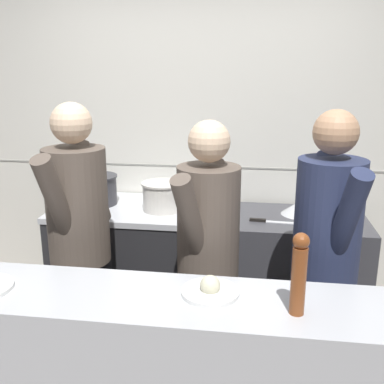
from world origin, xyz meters
TOP-DOWN VIEW (x-y plane):
  - wall_back_tiled at (0.00, 1.57)m, footprint 8.00×0.06m
  - oven_range at (-0.52, 1.17)m, footprint 1.01×0.71m
  - prep_counter at (0.61, 1.16)m, footprint 1.17×0.65m
  - stock_pot at (-0.74, 1.19)m, footprint 0.31×0.31m
  - sauce_pot at (-0.23, 1.12)m, footprint 0.29×0.29m
  - mixing_bowl_steel at (0.74, 1.25)m, footprint 0.26×0.26m
  - chefs_knife at (0.54, 1.04)m, footprint 0.39×0.05m
  - plated_dish_appetiser at (0.24, -0.15)m, footprint 0.25×0.25m
  - pepper_mill at (0.59, -0.25)m, footprint 0.06×0.06m
  - chef_head_cook at (-0.59, 0.46)m, footprint 0.38×0.75m
  - chef_sous at (0.17, 0.39)m, footprint 0.42×0.71m
  - chef_line at (0.79, 0.41)m, footprint 0.42×0.74m

SIDE VIEW (x-z plane):
  - prep_counter at x=0.61m, z-range 0.00..0.89m
  - oven_range at x=-0.52m, z-range 0.00..0.92m
  - chefs_knife at x=0.54m, z-range 0.89..0.91m
  - chef_sous at x=0.17m, z-range 0.09..1.74m
  - mixing_bowl_steel at x=0.74m, z-range 0.89..0.99m
  - chef_line at x=0.79m, z-range 0.10..1.80m
  - chef_head_cook at x=-0.59m, z-range 0.10..1.82m
  - plated_dish_appetiser at x=0.24m, z-range 0.95..1.03m
  - sauce_pot at x=-0.23m, z-range 0.92..1.12m
  - stock_pot at x=-0.74m, z-range 0.92..1.14m
  - pepper_mill at x=0.59m, z-range 0.98..1.31m
  - wall_back_tiled at x=0.00m, z-range 0.00..2.60m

